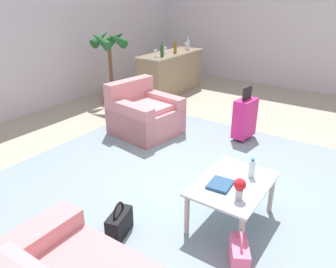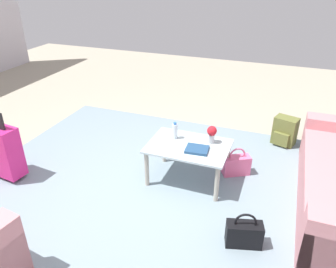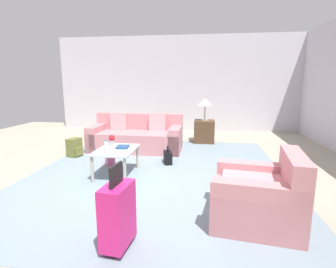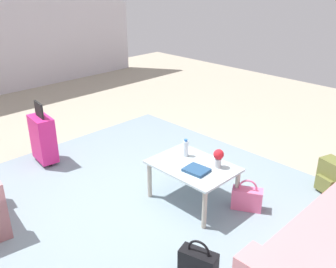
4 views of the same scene
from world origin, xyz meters
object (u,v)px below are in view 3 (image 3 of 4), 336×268
(couch, at_px, (137,137))
(table_lamp, at_px, (205,103))
(handbag_black, at_px, (168,157))
(water_bottle, at_px, (106,146))
(backpack_olive, at_px, (75,148))
(flower_vase, at_px, (112,139))
(suitcase_magenta, at_px, (118,214))
(coffee_table, at_px, (116,153))
(handbag_pink, at_px, (110,159))
(coffee_table_book, at_px, (123,147))
(side_table, at_px, (204,131))
(armchair, at_px, (262,198))

(couch, xyz_separation_m, table_lamp, (-1.01, 1.60, 0.77))
(couch, xyz_separation_m, handbag_black, (1.02, 0.89, -0.16))
(water_bottle, relative_size, backpack_olive, 0.51)
(flower_vase, bearing_deg, suitcase_magenta, 20.95)
(coffee_table, bearing_deg, handbag_pink, -148.58)
(water_bottle, xyz_separation_m, coffee_table_book, (-0.32, 0.18, -0.08))
(handbag_black, bearing_deg, coffee_table_book, -47.29)
(handbag_black, xyz_separation_m, backpack_olive, (-0.22, -2.08, 0.06))
(table_lamp, relative_size, backpack_olive, 1.45)
(couch, xyz_separation_m, flower_vase, (1.57, -0.05, 0.29))
(coffee_table_book, bearing_deg, coffee_table, -38.63)
(coffee_table_book, height_order, handbag_pink, coffee_table_book)
(side_table, height_order, backpack_olive, side_table)
(side_table, bearing_deg, coffee_table, -28.18)
(coffee_table_book, relative_size, handbag_black, 0.68)
(couch, distance_m, table_lamp, 2.04)
(handbag_black, bearing_deg, table_lamp, 160.69)
(armchair, height_order, side_table, armchair)
(armchair, distance_m, side_table, 4.16)
(armchair, bearing_deg, coffee_table, -121.13)
(side_table, bearing_deg, flower_vase, -32.60)
(table_lamp, relative_size, handbag_pink, 1.63)
(armchair, distance_m, table_lamp, 4.24)
(handbag_pink, bearing_deg, water_bottle, 16.58)
(couch, distance_m, handbag_black, 1.36)
(water_bottle, bearing_deg, table_lamp, 151.93)
(armchair, height_order, water_bottle, armchair)
(side_table, bearing_deg, armchair, 9.24)
(flower_vase, xyz_separation_m, suitcase_magenta, (2.22, 0.85, -0.23))
(handbag_black, bearing_deg, water_bottle, -42.39)
(side_table, distance_m, table_lamp, 0.77)
(coffee_table_book, xyz_separation_m, handbag_black, (-0.66, 0.71, -0.35))
(table_lamp, bearing_deg, coffee_table_book, -27.92)
(coffee_table, distance_m, handbag_pink, 0.65)
(couch, xyz_separation_m, side_table, (-1.01, 1.60, 0.00))
(coffee_table_book, xyz_separation_m, flower_vase, (-0.10, -0.23, 0.11))
(coffee_table, distance_m, table_lamp, 3.25)
(couch, bearing_deg, table_lamp, 122.14)
(couch, height_order, suitcase_magenta, suitcase_magenta)
(handbag_pink, bearing_deg, handbag_black, 103.60)
(suitcase_magenta, xyz_separation_m, handbag_black, (-2.78, 0.09, -0.23))
(couch, relative_size, armchair, 2.01)
(coffee_table, height_order, flower_vase, flower_vase)
(backpack_olive, bearing_deg, suitcase_magenta, 33.59)
(armchair, bearing_deg, flower_vase, -123.42)
(coffee_table, bearing_deg, water_bottle, -26.57)
(water_bottle, height_order, backpack_olive, water_bottle)
(water_bottle, relative_size, flower_vase, 1.00)
(coffee_table, height_order, table_lamp, table_lamp)
(coffee_table, relative_size, backpack_olive, 2.26)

